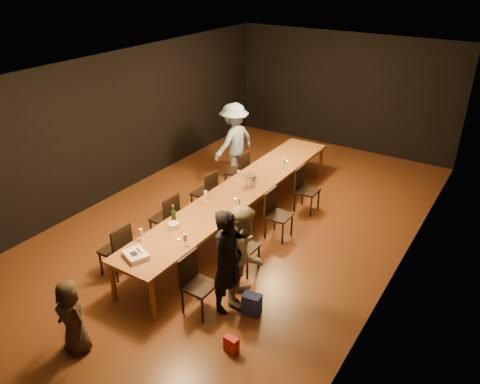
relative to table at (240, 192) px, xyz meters
The scene contains 30 objects.
ground 0.70m from the table, ahead, with size 10.00×10.00×0.00m, color #4C2413.
room_shell 1.38m from the table, ahead, with size 6.04×10.04×3.02m.
table is the anchor object (origin of this frame).
chair_right_0 2.56m from the table, 70.50° to the right, with size 0.42×0.42×0.93m, color black, non-canonical shape.
chair_right_1 1.49m from the table, 54.69° to the right, with size 0.42×0.42×0.93m, color black, non-canonical shape.
chair_right_2 0.88m from the table, ahead, with size 0.42×0.42×0.93m, color black, non-canonical shape.
chair_right_3 1.49m from the table, 54.69° to the left, with size 0.42×0.42×0.93m, color black, non-canonical shape.
chair_left_0 2.56m from the table, 109.50° to the right, with size 0.42×0.42×0.93m, color black, non-canonical shape.
chair_left_1 1.49m from the table, 125.31° to the right, with size 0.42×0.42×0.93m, color black, non-canonical shape.
chair_left_2 0.88m from the table, behind, with size 0.42×0.42×0.93m, color black, non-canonical shape.
chair_left_3 1.49m from the table, 125.31° to the left, with size 0.42×0.42×0.93m, color black, non-canonical shape.
woman_birthday 2.39m from the table, 61.23° to the right, with size 0.59×0.39×1.62m, color black.
woman_tan 2.14m from the table, 55.44° to the right, with size 0.76×0.60×1.57m, color #C4B593.
man_blue 2.19m from the table, 126.26° to the left, with size 1.15×0.66×1.78m, color #89AAD4.
child 3.88m from the table, 91.21° to the right, with size 0.53×0.35×1.09m, color #3A2E20.
gift_bag_red 3.32m from the table, 59.26° to the right, with size 0.20×0.11×0.23m, color red.
gift_bag_blue 2.59m from the table, 53.32° to the right, with size 0.26×0.18×0.33m, color #283FB1.
birthday_cake 2.67m from the table, 92.07° to the right, with size 0.44×0.40×0.09m.
plate_stack 1.75m from the table, 94.98° to the right, with size 0.18×0.18×0.10m, color silver.
champagne_bottle 1.62m from the table, 100.21° to the right, with size 0.08×0.08×0.33m, color black, non-canonical shape.
ice_bucket 0.32m from the table, 72.39° to the left, with size 0.21×0.21×0.23m, color silver.
wineglass_0 2.31m from the table, 98.58° to the right, with size 0.06×0.06×0.21m, color beige, non-canonical shape.
wineglass_1 2.06m from the table, 81.08° to the right, with size 0.06×0.06×0.21m, color beige, non-canonical shape.
wineglass_2 0.77m from the table, 110.98° to the right, with size 0.06×0.06×0.21m, color silver, non-canonical shape.
wineglass_3 0.75m from the table, 59.24° to the right, with size 0.06×0.06×0.21m, color beige, non-canonical shape.
wineglass_4 0.44m from the table, 125.52° to the left, with size 0.06×0.06×0.21m, color silver, non-canonical shape.
wineglass_5 1.37m from the table, 81.18° to the left, with size 0.06×0.06×0.21m, color silver, non-canonical shape.
tealight_near 1.99m from the table, 85.67° to the right, with size 0.05×0.05×0.03m, color #B2B7B2.
tealight_mid 0.42m from the table, 68.93° to the right, with size 0.05×0.05×0.03m, color #B2B7B2.
tealight_far 1.63m from the table, 84.71° to the left, with size 0.05×0.05×0.03m, color #B2B7B2.
Camera 1 is at (4.24, -6.60, 4.72)m, focal length 35.00 mm.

